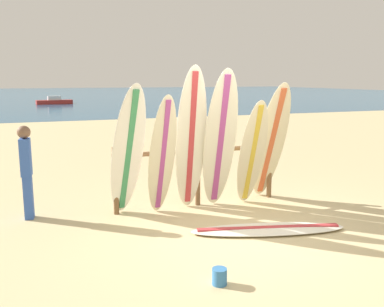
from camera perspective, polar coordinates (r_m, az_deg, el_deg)
The scene contains 13 objects.
ground_plane at distance 6.39m, azimuth 7.66°, elevation -10.64°, with size 120.00×120.00×0.00m, color #CCB784.
ocean_water at distance 63.36m, azimuth -17.89°, elevation 7.73°, with size 120.00×80.00×0.01m, color #1E5984.
surfboard_rack at distance 7.43m, azimuth 0.80°, elevation -1.53°, with size 3.05×0.09×1.15m.
surfboard_leaning_far_left at distance 6.69m, azimuth -8.78°, elevation 0.15°, with size 0.67×1.03×2.22m.
surfboard_leaning_left at distance 6.83m, azimuth -4.10°, elevation -0.32°, with size 0.55×0.66×2.03m.
surfboard_leaning_center_left at distance 7.03m, azimuth -0.15°, elevation 1.89°, with size 0.57×0.66×2.49m.
surfboard_leaning_center at distance 7.10m, azimuth 3.87°, elevation 1.75°, with size 0.64×0.85×2.44m.
surfboard_leaning_center_right at distance 7.39m, azimuth 8.22°, elevation -0.01°, with size 0.52×0.73×1.93m.
surfboard_leaning_right at distance 7.69m, azimuth 10.72°, elevation 1.41°, with size 0.68×1.14×2.22m.
surfboard_lying_on_sand at distance 6.46m, azimuth 10.43°, elevation -10.16°, with size 2.41×1.11×0.08m.
beachgoer_standing at distance 7.21m, azimuth -21.74°, elevation -1.88°, with size 0.21×0.26×1.53m.
small_boat_offshore at distance 39.34m, azimuth -18.33°, elevation 6.82°, with size 3.15×1.19×0.71m.
sand_bucket at distance 4.84m, azimuth 3.79°, elevation -16.46°, with size 0.17×0.17×0.19m, color #3372B2.
Camera 1 is at (-2.84, -5.25, 2.27)m, focal length 38.95 mm.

